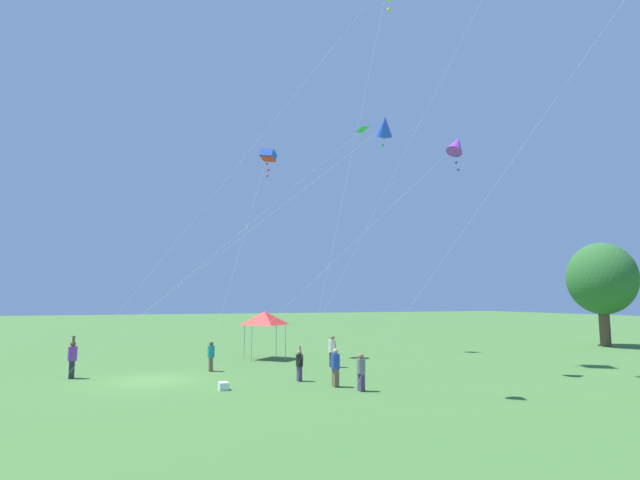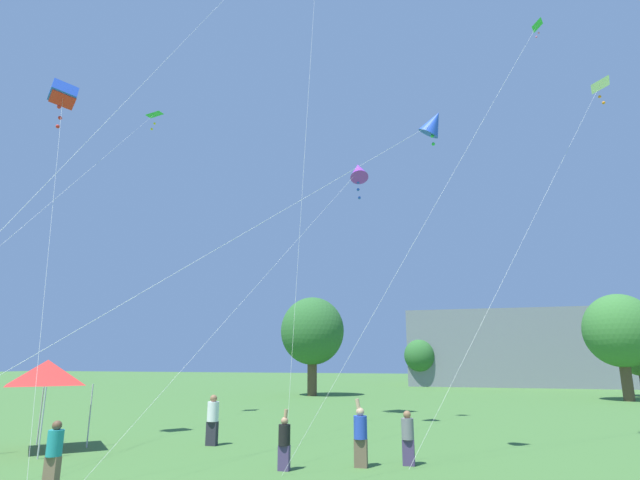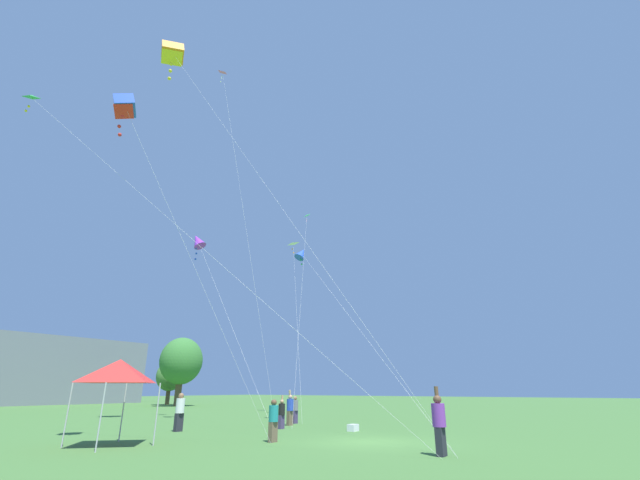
{
  "view_description": "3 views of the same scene",
  "coord_description": "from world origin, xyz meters",
  "px_view_note": "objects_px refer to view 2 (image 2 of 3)",
  "views": [
    {
      "loc": [
        25.91,
        -1.0,
        3.92
      ],
      "look_at": [
        2.35,
        7.81,
        6.9
      ],
      "focal_mm": 28.0,
      "sensor_mm": 36.0,
      "label": 1
    },
    {
      "loc": [
        7.78,
        -7.94,
        3.11
      ],
      "look_at": [
        3.04,
        8.98,
        7.33
      ],
      "focal_mm": 28.0,
      "sensor_mm": 36.0,
      "label": 2
    },
    {
      "loc": [
        -16.66,
        -8.87,
        2.0
      ],
      "look_at": [
        5.03,
        5.8,
        11.15
      ],
      "focal_mm": 24.0,
      "sensor_mm": 36.0,
      "label": 3
    }
  ],
  "objects_px": {
    "person_black_shirt": "(284,440)",
    "kite_green_delta_0": "(153,115)",
    "festival_tent": "(47,372)",
    "kite_blue_box_6": "(63,95)",
    "person_grey_shirt": "(408,436)",
    "person_teal_shirt": "(54,452)",
    "kite_white_delta_5": "(599,87)",
    "kite_green_delta_2": "(530,36)",
    "person_blue_shirt": "(360,434)",
    "person_white_shirt": "(213,418)",
    "kite_blue_diamond_7": "(433,123)",
    "kite_purple_diamond_3": "(358,171)"
  },
  "relations": [
    {
      "from": "person_white_shirt",
      "to": "festival_tent",
      "type": "bearing_deg",
      "value": 49.26
    },
    {
      "from": "festival_tent",
      "to": "person_teal_shirt",
      "type": "relative_size",
      "value": 1.94
    },
    {
      "from": "person_teal_shirt",
      "to": "person_black_shirt",
      "type": "bearing_deg",
      "value": 139.01
    },
    {
      "from": "festival_tent",
      "to": "person_white_shirt",
      "type": "bearing_deg",
      "value": 27.25
    },
    {
      "from": "kite_purple_diamond_3",
      "to": "kite_blue_diamond_7",
      "type": "bearing_deg",
      "value": -58.84
    },
    {
      "from": "person_black_shirt",
      "to": "kite_purple_diamond_3",
      "type": "relative_size",
      "value": 0.13
    },
    {
      "from": "kite_blue_box_6",
      "to": "kite_blue_diamond_7",
      "type": "bearing_deg",
      "value": 4.57
    },
    {
      "from": "person_white_shirt",
      "to": "kite_purple_diamond_3",
      "type": "distance_m",
      "value": 13.62
    },
    {
      "from": "person_teal_shirt",
      "to": "kite_white_delta_5",
      "type": "distance_m",
      "value": 25.37
    },
    {
      "from": "person_grey_shirt",
      "to": "person_teal_shirt",
      "type": "relative_size",
      "value": 0.99
    },
    {
      "from": "person_black_shirt",
      "to": "kite_purple_diamond_3",
      "type": "bearing_deg",
      "value": -9.62
    },
    {
      "from": "festival_tent",
      "to": "person_teal_shirt",
      "type": "height_order",
      "value": "festival_tent"
    },
    {
      "from": "festival_tent",
      "to": "kite_green_delta_0",
      "type": "relative_size",
      "value": 0.15
    },
    {
      "from": "person_blue_shirt",
      "to": "kite_blue_diamond_7",
      "type": "height_order",
      "value": "kite_blue_diamond_7"
    },
    {
      "from": "person_white_shirt",
      "to": "kite_green_delta_2",
      "type": "distance_m",
      "value": 19.59
    },
    {
      "from": "person_blue_shirt",
      "to": "kite_blue_diamond_7",
      "type": "bearing_deg",
      "value": 170.86
    },
    {
      "from": "person_teal_shirt",
      "to": "person_blue_shirt",
      "type": "relative_size",
      "value": 0.82
    },
    {
      "from": "person_white_shirt",
      "to": "person_black_shirt",
      "type": "relative_size",
      "value": 1.07
    },
    {
      "from": "person_grey_shirt",
      "to": "person_teal_shirt",
      "type": "bearing_deg",
      "value": -152.61
    },
    {
      "from": "person_grey_shirt",
      "to": "kite_purple_diamond_3",
      "type": "relative_size",
      "value": 0.12
    },
    {
      "from": "person_black_shirt",
      "to": "kite_white_delta_5",
      "type": "relative_size",
      "value": 0.11
    },
    {
      "from": "kite_white_delta_5",
      "to": "kite_blue_diamond_7",
      "type": "distance_m",
      "value": 10.56
    },
    {
      "from": "person_white_shirt",
      "to": "person_blue_shirt",
      "type": "bearing_deg",
      "value": -178.72
    },
    {
      "from": "person_black_shirt",
      "to": "kite_green_delta_0",
      "type": "xyz_separation_m",
      "value": [
        -11.8,
        8.89,
        16.49
      ]
    },
    {
      "from": "festival_tent",
      "to": "person_grey_shirt",
      "type": "height_order",
      "value": "festival_tent"
    },
    {
      "from": "person_black_shirt",
      "to": "kite_white_delta_5",
      "type": "bearing_deg",
      "value": -59.52
    },
    {
      "from": "person_black_shirt",
      "to": "kite_green_delta_2",
      "type": "bearing_deg",
      "value": -66.78
    },
    {
      "from": "kite_blue_box_6",
      "to": "kite_blue_diamond_7",
      "type": "distance_m",
      "value": 15.64
    },
    {
      "from": "kite_green_delta_0",
      "to": "person_black_shirt",
      "type": "bearing_deg",
      "value": -37.0
    },
    {
      "from": "kite_green_delta_0",
      "to": "kite_white_delta_5",
      "type": "xyz_separation_m",
      "value": [
        23.76,
        -0.12,
        -1.96
      ]
    },
    {
      "from": "kite_green_delta_2",
      "to": "kite_white_delta_5",
      "type": "bearing_deg",
      "value": 50.01
    },
    {
      "from": "person_black_shirt",
      "to": "kite_white_delta_5",
      "type": "distance_m",
      "value": 20.76
    },
    {
      "from": "person_white_shirt",
      "to": "kite_blue_diamond_7",
      "type": "relative_size",
      "value": 0.13
    },
    {
      "from": "kite_purple_diamond_3",
      "to": "kite_white_delta_5",
      "type": "bearing_deg",
      "value": -1.04
    },
    {
      "from": "person_black_shirt",
      "to": "kite_green_delta_0",
      "type": "relative_size",
      "value": 0.08
    },
    {
      "from": "person_grey_shirt",
      "to": "person_blue_shirt",
      "type": "xyz_separation_m",
      "value": [
        -1.34,
        -0.65,
        0.09
      ]
    },
    {
      "from": "kite_purple_diamond_3",
      "to": "kite_blue_diamond_7",
      "type": "xyz_separation_m",
      "value": [
        4.05,
        -6.69,
        -1.12
      ]
    },
    {
      "from": "festival_tent",
      "to": "kite_purple_diamond_3",
      "type": "bearing_deg",
      "value": 40.13
    },
    {
      "from": "person_blue_shirt",
      "to": "kite_blue_box_6",
      "type": "bearing_deg",
      "value": -35.06
    },
    {
      "from": "person_teal_shirt",
      "to": "kite_blue_box_6",
      "type": "distance_m",
      "value": 15.22
    },
    {
      "from": "festival_tent",
      "to": "kite_blue_box_6",
      "type": "distance_m",
      "value": 11.6
    },
    {
      "from": "kite_green_delta_0",
      "to": "kite_blue_diamond_7",
      "type": "height_order",
      "value": "kite_green_delta_0"
    },
    {
      "from": "kite_green_delta_0",
      "to": "kite_blue_diamond_7",
      "type": "xyz_separation_m",
      "value": [
        16.45,
        -6.6,
        -5.96
      ]
    },
    {
      "from": "festival_tent",
      "to": "kite_green_delta_0",
      "type": "xyz_separation_m",
      "value": [
        -2.48,
        8.27,
        14.65
      ]
    },
    {
      "from": "person_blue_shirt",
      "to": "kite_white_delta_5",
      "type": "bearing_deg",
      "value": -176.94
    },
    {
      "from": "person_black_shirt",
      "to": "kite_blue_box_6",
      "type": "xyz_separation_m",
      "value": [
        -10.69,
        1.06,
        13.35
      ]
    },
    {
      "from": "person_white_shirt",
      "to": "kite_green_delta_2",
      "type": "bearing_deg",
      "value": -151.51
    },
    {
      "from": "kite_white_delta_5",
      "to": "person_teal_shirt",
      "type": "bearing_deg",
      "value": -143.91
    },
    {
      "from": "kite_white_delta_5",
      "to": "festival_tent",
      "type": "bearing_deg",
      "value": -159.03
    },
    {
      "from": "kite_purple_diamond_3",
      "to": "kite_blue_box_6",
      "type": "bearing_deg",
      "value": -144.96
    }
  ]
}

